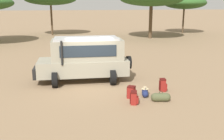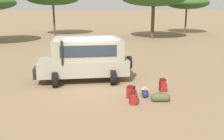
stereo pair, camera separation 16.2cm
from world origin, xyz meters
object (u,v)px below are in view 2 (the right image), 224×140
Objects in this scene: backpack_beside_front_wheel at (131,92)px; backpack_cluster_center at (163,85)px; safari_vehicle at (85,58)px; backpack_near_rear_wheel at (133,98)px; duffel_bag_low_black_case at (145,93)px; acacia_tree_far_right at (187,3)px; duffel_bag_soft_canvas at (160,97)px.

backpack_beside_front_wheel is 0.89× the size of backpack_cluster_center.
safari_vehicle reaches higher than backpack_beside_front_wheel.
backpack_near_rear_wheel is (-1.87, -1.38, -0.03)m from backpack_cluster_center.
acacia_tree_far_right is at bearing 60.73° from duffel_bag_low_black_case.
backpack_near_rear_wheel is at bearing -131.25° from duffel_bag_low_black_case.
duffel_bag_soft_canvas is (-0.61, -1.30, -0.12)m from backpack_cluster_center.
duffel_bag_soft_canvas is (0.45, -0.84, 0.03)m from duffel_bag_low_black_case.
backpack_near_rear_wheel is 0.66× the size of duffel_bag_soft_canvas.
backpack_beside_front_wheel is 1.90m from backpack_cluster_center.
backpack_cluster_center is at bearing -117.78° from acacia_tree_far_right.
safari_vehicle is 0.84× the size of acacia_tree_far_right.
safari_vehicle is 5.00m from duffel_bag_soft_canvas.
acacia_tree_far_right is (13.74, 24.52, 4.16)m from duffel_bag_low_black_case.
acacia_tree_far_right is (13.28, 25.35, 4.13)m from duffel_bag_soft_canvas.
backpack_beside_front_wheel is at bearing -159.99° from backpack_cluster_center.
backpack_near_rear_wheel reaches higher than backpack_beside_front_wheel.
duffel_bag_low_black_case is at bearing 118.56° from duffel_bag_soft_canvas.
duffel_bag_low_black_case is at bearing -50.08° from safari_vehicle.
backpack_near_rear_wheel reaches higher than duffel_bag_low_black_case.
safari_vehicle is at bearing 119.48° from backpack_beside_front_wheel.
safari_vehicle is at bearing -127.12° from acacia_tree_far_right.
backpack_cluster_center reaches higher than duffel_bag_low_black_case.
duffel_bag_soft_canvas is at bearing -61.44° from duffel_bag_low_black_case.
duffel_bag_soft_canvas is (1.17, -0.65, -0.09)m from backpack_beside_front_wheel.
duffel_bag_soft_canvas is at bearing 3.52° from backpack_near_rear_wheel.
backpack_near_rear_wheel is at bearing -143.64° from backpack_cluster_center.
duffel_bag_soft_canvas is (2.98, -3.86, -1.10)m from safari_vehicle.
duffel_bag_low_black_case is 0.89× the size of duffel_bag_soft_canvas.
safari_vehicle is at bearing 129.92° from duffel_bag_low_black_case.
acacia_tree_far_right is (12.67, 24.05, 4.01)m from backpack_cluster_center.
safari_vehicle is at bearing 127.71° from duffel_bag_soft_canvas.
safari_vehicle reaches higher than duffel_bag_low_black_case.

